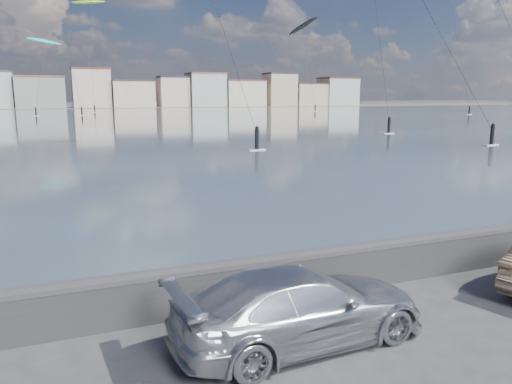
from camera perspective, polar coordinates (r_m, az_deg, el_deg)
ground at (r=8.71m, az=4.10°, el=-19.70°), size 700.00×700.00×0.00m
bay_water at (r=98.35m, az=-20.42°, el=7.72°), size 500.00×177.00×0.00m
far_shore_strip at (r=206.77m, az=-21.55°, el=9.00°), size 500.00×60.00×0.00m
seawall at (r=10.70m, az=-2.36°, el=-10.17°), size 400.00×0.36×1.08m
far_buildings at (r=192.76m, az=-21.21°, el=10.73°), size 240.79×13.26×14.60m
car_silver at (r=9.28m, az=5.07°, el=-12.87°), size 4.90×2.24×1.39m
kitesurfer_0 at (r=131.11m, az=-23.09°, el=15.46°), size 8.58×13.41×18.03m
kitesurfer_13 at (r=151.87m, az=5.45°, el=18.32°), size 8.19×14.99×26.97m
kitesurfer_16 at (r=155.59m, az=-18.63°, el=19.75°), size 9.44×14.71×31.03m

